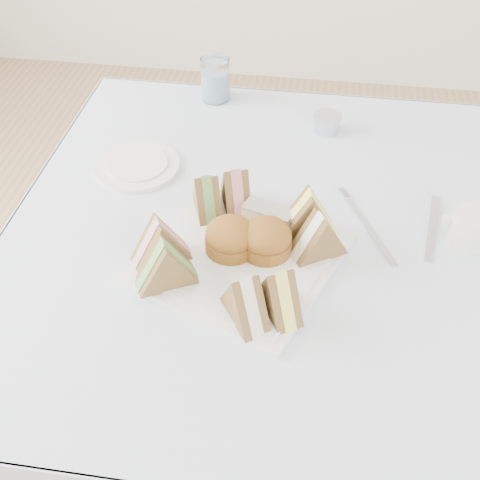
# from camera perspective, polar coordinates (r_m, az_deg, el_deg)

# --- Properties ---
(floor) EXTENTS (4.00, 4.00, 0.00)m
(floor) POSITION_cam_1_polar(r_m,az_deg,el_deg) (1.71, 2.74, -17.90)
(floor) COLOR #9E7751
(floor) RESTS_ON ground
(table) EXTENTS (0.90, 0.90, 0.74)m
(table) POSITION_cam_1_polar(r_m,az_deg,el_deg) (1.39, 3.24, -10.47)
(table) COLOR brown
(table) RESTS_ON floor
(tablecloth) EXTENTS (1.02, 1.02, 0.01)m
(tablecloth) POSITION_cam_1_polar(r_m,az_deg,el_deg) (1.12, 3.98, 1.02)
(tablecloth) COLOR silver
(tablecloth) RESTS_ON table
(serving_plate) EXTENTS (0.40, 0.40, 0.01)m
(serving_plate) POSITION_cam_1_polar(r_m,az_deg,el_deg) (1.05, 0.00, -1.76)
(serving_plate) COLOR white
(serving_plate) RESTS_ON tablecloth
(sandwich_fl_a) EXTENTS (0.11, 0.09, 0.09)m
(sandwich_fl_a) POSITION_cam_1_polar(r_m,az_deg,el_deg) (1.01, -7.61, -0.00)
(sandwich_fl_a) COLOR brown
(sandwich_fl_a) RESTS_ON serving_plate
(sandwich_fl_b) EXTENTS (0.11, 0.09, 0.09)m
(sandwich_fl_b) POSITION_cam_1_polar(r_m,az_deg,el_deg) (0.98, -7.08, -2.11)
(sandwich_fl_b) COLOR brown
(sandwich_fl_b) RESTS_ON serving_plate
(sandwich_fr_a) EXTENTS (0.09, 0.11, 0.09)m
(sandwich_fr_a) POSITION_cam_1_polar(r_m,az_deg,el_deg) (0.93, 3.75, -4.83)
(sandwich_fr_a) COLOR brown
(sandwich_fr_a) RESTS_ON serving_plate
(sandwich_fr_b) EXTENTS (0.09, 0.11, 0.09)m
(sandwich_fr_b) POSITION_cam_1_polar(r_m,az_deg,el_deg) (0.92, 0.48, -5.47)
(sandwich_fr_b) COLOR brown
(sandwich_fr_b) RESTS_ON serving_plate
(sandwich_bl_a) EXTENTS (0.07, 0.10, 0.08)m
(sandwich_bl_a) POSITION_cam_1_polar(r_m,az_deg,el_deg) (1.11, -3.15, 4.36)
(sandwich_bl_a) COLOR brown
(sandwich_bl_a) RESTS_ON serving_plate
(sandwich_bl_b) EXTENTS (0.07, 0.11, 0.09)m
(sandwich_bl_b) POSITION_cam_1_polar(r_m,az_deg,el_deg) (1.12, -0.39, 4.90)
(sandwich_bl_b) COLOR brown
(sandwich_bl_b) RESTS_ON serving_plate
(sandwich_br_a) EXTENTS (0.11, 0.09, 0.09)m
(sandwich_br_a) POSITION_cam_1_polar(r_m,az_deg,el_deg) (1.03, 7.52, 0.55)
(sandwich_br_a) COLOR brown
(sandwich_br_a) RESTS_ON serving_plate
(sandwich_br_b) EXTENTS (0.11, 0.07, 0.09)m
(sandwich_br_b) POSITION_cam_1_polar(r_m,az_deg,el_deg) (1.06, 6.50, 2.59)
(sandwich_br_b) COLOR brown
(sandwich_br_b) RESTS_ON serving_plate
(scone_left) EXTENTS (0.12, 0.12, 0.06)m
(scone_left) POSITION_cam_1_polar(r_m,az_deg,el_deg) (1.03, -0.90, 0.28)
(scone_left) COLOR brown
(scone_left) RESTS_ON serving_plate
(scone_right) EXTENTS (0.10, 0.10, 0.06)m
(scone_right) POSITION_cam_1_polar(r_m,az_deg,el_deg) (1.03, 2.50, 0.13)
(scone_right) COLOR brown
(scone_right) RESTS_ON serving_plate
(pastry_slice) EXTENTS (0.10, 0.06, 0.04)m
(pastry_slice) POSITION_cam_1_polar(r_m,az_deg,el_deg) (1.09, 2.71, 2.16)
(pastry_slice) COLOR beige
(pastry_slice) RESTS_ON serving_plate
(side_plate) EXTENTS (0.23, 0.23, 0.01)m
(side_plate) POSITION_cam_1_polar(r_m,az_deg,el_deg) (1.28, -9.72, 6.94)
(side_plate) COLOR white
(side_plate) RESTS_ON tablecloth
(water_glass) EXTENTS (0.08, 0.08, 0.10)m
(water_glass) POSITION_cam_1_polar(r_m,az_deg,el_deg) (1.48, -2.35, 14.99)
(water_glass) COLOR white
(water_glass) RESTS_ON tablecloth
(tea_strainer) EXTENTS (0.07, 0.07, 0.04)m
(tea_strainer) POSITION_cam_1_polar(r_m,az_deg,el_deg) (1.38, 8.23, 10.83)
(tea_strainer) COLOR silver
(tea_strainer) RESTS_ON tablecloth
(knife) EXTENTS (0.04, 0.19, 0.00)m
(knife) POSITION_cam_1_polar(r_m,az_deg,el_deg) (1.17, 17.78, 1.14)
(knife) COLOR silver
(knife) RESTS_ON tablecloth
(fork) EXTENTS (0.09, 0.18, 0.00)m
(fork) POSITION_cam_1_polar(r_m,az_deg,el_deg) (1.13, 12.24, 0.89)
(fork) COLOR silver
(fork) RESTS_ON tablecloth
(creamer_jug) EXTENTS (0.07, 0.07, 0.06)m
(creamer_jug) POSITION_cam_1_polar(r_m,az_deg,el_deg) (1.14, 20.97, 1.03)
(creamer_jug) COLOR white
(creamer_jug) RESTS_ON tablecloth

